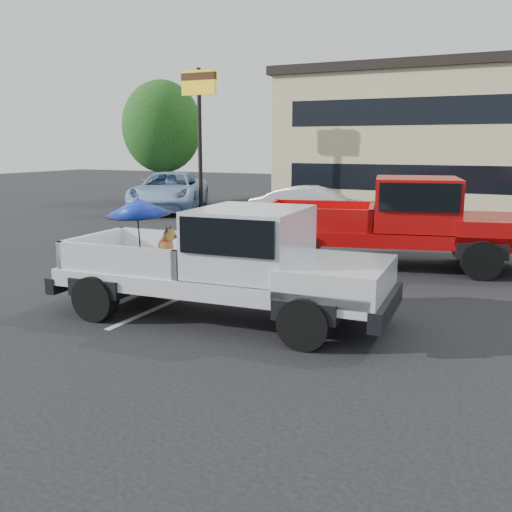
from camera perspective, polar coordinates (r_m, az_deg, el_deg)
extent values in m
plane|color=black|center=(8.27, 3.99, -9.26)|extent=(90.00, 90.00, 0.00)
cube|color=silver|center=(11.28, -6.48, -3.71)|extent=(0.12, 5.00, 0.01)
cube|color=black|center=(24.29, 23.82, 6.93)|extent=(18.00, 0.08, 1.10)
cylinder|color=black|center=(24.80, -5.63, 11.34)|extent=(0.18, 0.18, 6.00)
cube|color=yellow|center=(24.93, -5.74, 16.87)|extent=(1.60, 0.18, 1.00)
cube|color=#381E0C|center=(24.95, -5.76, 17.44)|extent=(1.60, 0.22, 0.30)
cylinder|color=#332114|center=(29.54, -9.23, 7.73)|extent=(0.32, 0.32, 2.42)
ellipsoid|color=#184212|center=(29.51, -9.38, 12.64)|extent=(3.96, 3.96, 4.55)
cylinder|color=black|center=(9.79, -15.77, -4.08)|extent=(0.78, 0.33, 0.76)
cylinder|color=black|center=(11.25, -10.06, -1.88)|extent=(0.78, 0.33, 0.76)
cylinder|color=black|center=(8.16, 4.83, -6.74)|extent=(0.78, 0.33, 0.76)
cylinder|color=black|center=(9.86, 8.02, -3.66)|extent=(0.78, 0.33, 0.76)
cube|color=white|center=(9.52, -3.58, -2.30)|extent=(5.50, 2.26, 0.28)
cube|color=white|center=(8.82, 8.21, -2.08)|extent=(1.62, 2.01, 0.46)
cube|color=black|center=(8.77, 12.92, -4.89)|extent=(0.32, 1.97, 0.30)
cube|color=black|center=(11.01, -16.60, -1.82)|extent=(0.30, 1.97, 0.28)
cube|color=white|center=(9.17, -0.53, 1.53)|extent=(1.76, 1.94, 1.05)
cube|color=black|center=(9.14, -0.53, 2.77)|extent=(1.62, 2.03, 0.55)
cube|color=black|center=(10.21, -10.95, -1.23)|extent=(2.41, 1.98, 0.10)
cube|color=white|center=(10.88, -8.53, 1.22)|extent=(2.30, 0.24, 0.50)
cube|color=white|center=(9.45, -13.87, -0.48)|extent=(2.30, 0.24, 0.50)
cube|color=white|center=(10.78, -15.93, 0.83)|extent=(0.22, 1.84, 0.50)
cube|color=white|center=(9.60, -5.49, -0.02)|extent=(0.22, 1.84, 0.50)
ellipsoid|color=brown|center=(10.05, -9.78, -0.20)|extent=(0.48, 0.41, 0.30)
cylinder|color=brown|center=(9.87, -8.78, -0.60)|extent=(0.07, 0.07, 0.23)
cylinder|color=brown|center=(10.00, -8.34, -0.44)|extent=(0.07, 0.07, 0.23)
ellipsoid|color=brown|center=(9.93, -9.02, 0.81)|extent=(0.30, 0.28, 0.41)
cylinder|color=red|center=(9.90, -8.95, 1.56)|extent=(0.20, 0.20, 0.04)
sphere|color=brown|center=(9.85, -8.63, 2.08)|extent=(0.22, 0.22, 0.22)
cone|color=black|center=(9.79, -8.01, 1.93)|extent=(0.16, 0.11, 0.10)
cone|color=black|center=(9.80, -8.92, 2.69)|extent=(0.08, 0.08, 0.11)
cone|color=black|center=(9.89, -8.58, 2.78)|extent=(0.08, 0.08, 0.11)
cylinder|color=brown|center=(10.16, -10.58, -0.65)|extent=(0.27, 0.05, 0.09)
cylinder|color=black|center=(9.88, -11.58, 1.73)|extent=(0.02, 0.10, 1.05)
cone|color=#132AA8|center=(9.80, -11.71, 4.88)|extent=(1.10, 1.12, 0.36)
cylinder|color=black|center=(9.79, -11.74, 5.81)|extent=(0.02, 0.02, 0.10)
cylinder|color=black|center=(9.82, -11.68, 4.12)|extent=(1.10, 1.10, 0.09)
cylinder|color=black|center=(13.15, 3.83, 0.36)|extent=(0.91, 0.50, 0.86)
cylinder|color=black|center=(15.17, 5.06, 1.79)|extent=(0.91, 0.50, 0.86)
cylinder|color=black|center=(13.16, 21.60, -0.39)|extent=(0.91, 0.50, 0.86)
cylinder|color=black|center=(15.19, 20.44, 1.14)|extent=(0.91, 0.50, 0.86)
cube|color=#B2090A|center=(13.97, 13.03, 2.10)|extent=(6.42, 3.47, 0.32)
cube|color=#B2090A|center=(14.13, 22.27, 2.63)|extent=(2.14, 2.49, 0.52)
cube|color=black|center=(14.31, 0.46, 1.82)|extent=(0.69, 2.20, 0.32)
cube|color=#B2090A|center=(13.89, 15.74, 5.12)|extent=(2.28, 2.44, 1.19)
cube|color=black|center=(13.87, 15.79, 6.04)|extent=(2.14, 2.51, 0.62)
cube|color=black|center=(14.04, 6.34, 2.64)|extent=(3.00, 2.61, 0.11)
cube|color=#B2090A|center=(14.96, 6.79, 4.46)|extent=(2.56, 0.69, 0.56)
cube|color=#B2090A|center=(13.03, 5.88, 3.50)|extent=(2.56, 0.69, 0.56)
cube|color=#B2090A|center=(14.18, 1.36, 4.17)|extent=(0.57, 2.05, 0.56)
cube|color=#B2090A|center=(13.91, 11.47, 3.82)|extent=(0.57, 2.05, 0.56)
imported|color=silver|center=(19.59, 6.01, 4.75)|extent=(4.54, 1.92, 1.46)
imported|color=#94B3DD|center=(25.58, -8.66, 6.42)|extent=(4.93, 6.65, 1.68)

